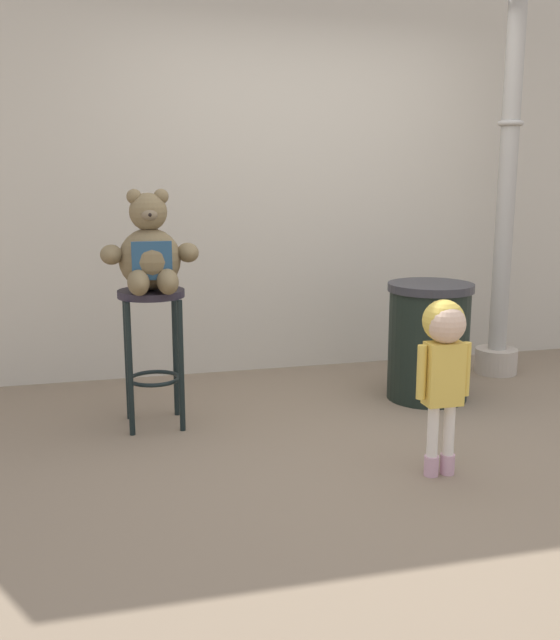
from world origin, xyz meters
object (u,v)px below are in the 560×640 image
object	(u,v)px
bar_stool_with_teddy	(152,330)
lamppost	(506,203)
child_walking	(444,350)
trash_bin	(429,341)
teddy_bear	(150,254)

from	to	relation	value
bar_stool_with_teddy	lamppost	distance (m)	2.63
child_walking	trash_bin	world-z (taller)	child_walking
teddy_bear	trash_bin	size ratio (longest dim) A/B	0.74
bar_stool_with_teddy	lamppost	world-z (taller)	lamppost
lamppost	child_walking	bearing A→B (deg)	-128.30
bar_stool_with_teddy	lamppost	bearing A→B (deg)	11.28
bar_stool_with_teddy	trash_bin	bearing A→B (deg)	2.42
lamppost	trash_bin	bearing A→B (deg)	-150.54
teddy_bear	child_walking	distance (m)	1.67
bar_stool_with_teddy	teddy_bear	world-z (taller)	teddy_bear
bar_stool_with_teddy	child_walking	world-z (taller)	child_walking
bar_stool_with_teddy	lamppost	size ratio (longest dim) A/B	0.26
child_walking	lamppost	xyz separation A→B (m)	(1.22, 1.55, 0.60)
bar_stool_with_teddy	trash_bin	xyz separation A→B (m)	(1.74, 0.07, -0.18)
bar_stool_with_teddy	trash_bin	world-z (taller)	bar_stool_with_teddy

